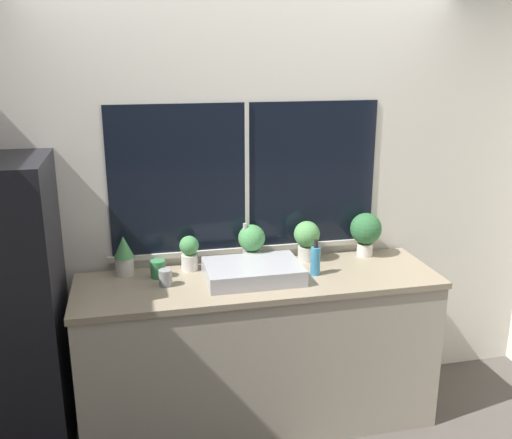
% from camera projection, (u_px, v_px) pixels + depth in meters
% --- Properties ---
extents(wall_back, '(8.00, 0.09, 2.70)m').
position_uv_depth(wall_back, '(246.00, 192.00, 3.46)').
color(wall_back, silver).
rests_on(wall_back, ground_plane).
extents(wall_right, '(0.06, 7.00, 2.70)m').
position_uv_depth(wall_right, '(462.00, 156.00, 4.67)').
color(wall_right, silver).
rests_on(wall_right, ground_plane).
extents(counter, '(2.07, 0.62, 0.93)m').
position_uv_depth(counter, '(259.00, 351.00, 3.37)').
color(counter, '#B2A893').
rests_on(counter, ground_plane).
extents(refrigerator, '(0.63, 0.67, 1.66)m').
position_uv_depth(refrigerator, '(1.00, 314.00, 3.02)').
color(refrigerator, black).
rests_on(refrigerator, ground_plane).
extents(sink, '(0.54, 0.42, 0.26)m').
position_uv_depth(sink, '(253.00, 271.00, 3.22)').
color(sink, '#ADADB2').
rests_on(sink, counter).
extents(potted_plant_far_left, '(0.11, 0.11, 0.23)m').
position_uv_depth(potted_plant_far_left, '(124.00, 255.00, 3.26)').
color(potted_plant_far_left, silver).
rests_on(potted_plant_far_left, counter).
extents(potted_plant_left, '(0.11, 0.11, 0.21)m').
position_uv_depth(potted_plant_left, '(189.00, 252.00, 3.34)').
color(potted_plant_left, silver).
rests_on(potted_plant_left, counter).
extents(potted_plant_center, '(0.16, 0.16, 0.25)m').
position_uv_depth(potted_plant_center, '(252.00, 242.00, 3.41)').
color(potted_plant_center, silver).
rests_on(potted_plant_center, counter).
extents(potted_plant_right, '(0.16, 0.16, 0.25)m').
position_uv_depth(potted_plant_right, '(307.00, 238.00, 3.48)').
color(potted_plant_right, silver).
rests_on(potted_plant_right, counter).
extents(potted_plant_far_right, '(0.20, 0.20, 0.28)m').
position_uv_depth(potted_plant_far_right, '(366.00, 230.00, 3.56)').
color(potted_plant_far_right, silver).
rests_on(potted_plant_far_right, counter).
extents(soap_bottle, '(0.06, 0.06, 0.21)m').
position_uv_depth(soap_bottle, '(315.00, 260.00, 3.27)').
color(soap_bottle, teal).
rests_on(soap_bottle, counter).
extents(mug_grey, '(0.07, 0.07, 0.09)m').
position_uv_depth(mug_grey, '(165.00, 278.00, 3.12)').
color(mug_grey, gray).
rests_on(mug_grey, counter).
extents(mug_green, '(0.08, 0.08, 0.10)m').
position_uv_depth(mug_green, '(158.00, 269.00, 3.24)').
color(mug_green, '#38844C').
rests_on(mug_green, counter).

